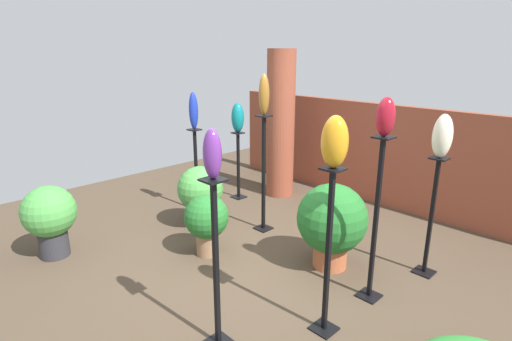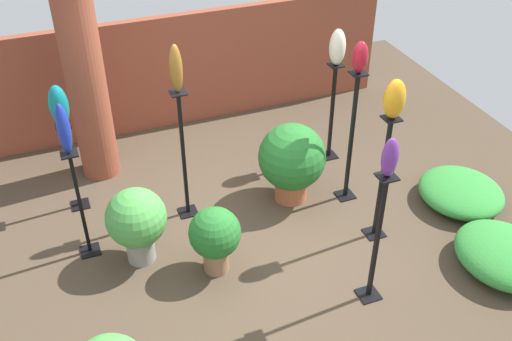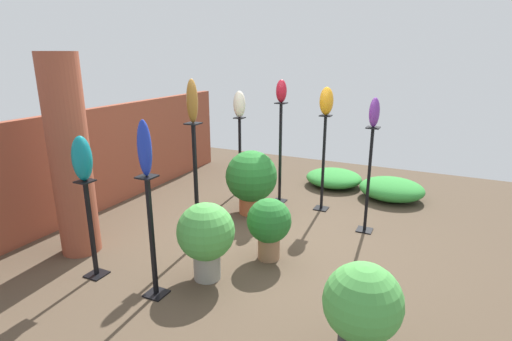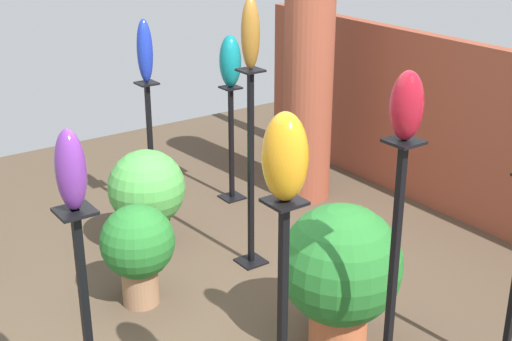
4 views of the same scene
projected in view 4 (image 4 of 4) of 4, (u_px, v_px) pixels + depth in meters
name	position (u px, v px, depth m)	size (l,w,h in m)	color
ground_plane	(221.00, 322.00, 4.73)	(8.00, 8.00, 0.00)	#4C3D2D
brick_wall_back	(484.00, 139.00, 5.85)	(5.60, 0.12, 1.53)	brown
brick_pillar	(308.00, 75.00, 6.27)	(0.44, 0.44, 2.30)	brown
pedestal_teal	(231.00, 149.00, 6.45)	(0.20, 0.20, 1.06)	black
pedestal_ruby	(392.00, 294.00, 3.68)	(0.20, 0.20, 1.57)	black
pedestal_cobalt	(151.00, 159.00, 5.99)	(0.20, 0.20, 1.22)	black
pedestal_bronze	(251.00, 178.00, 5.23)	(0.20, 0.20, 1.51)	black
art_vase_teal	(230.00, 61.00, 6.15)	(0.20, 0.19, 0.45)	#0F727A
art_vase_ruby	(407.00, 106.00, 3.30)	(0.16, 0.16, 0.34)	maroon
art_vase_violet	(71.00, 170.00, 2.98)	(0.14, 0.13, 0.36)	#6B2D8C
art_vase_cobalt	(145.00, 51.00, 5.66)	(0.12, 0.13, 0.51)	#192D9E
art_vase_bronze	(250.00, 33.00, 4.84)	(0.13, 0.13, 0.50)	brown
art_vase_amber	(285.00, 157.00, 2.99)	(0.21, 0.20, 0.40)	orange
potted_plant_front_left	(147.00, 192.00, 5.50)	(0.60, 0.60, 0.83)	gray
potted_plant_front_right	(138.00, 247.00, 4.80)	(0.51, 0.51, 0.73)	#936B4C
potted_plant_back_center	(341.00, 269.00, 4.32)	(0.75, 0.75, 0.94)	#B25B38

